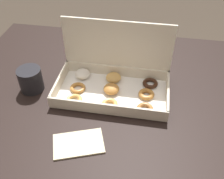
% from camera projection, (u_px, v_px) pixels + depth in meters
% --- Properties ---
extents(dining_table, '(1.12, 0.92, 0.74)m').
position_uv_depth(dining_table, '(99.00, 110.00, 1.05)').
color(dining_table, black).
rests_on(dining_table, ground_plane).
extents(donut_box, '(0.41, 0.23, 0.24)m').
position_uv_depth(donut_box, '(113.00, 77.00, 0.97)').
color(donut_box, white).
rests_on(donut_box, dining_table).
extents(coffee_mug, '(0.09, 0.09, 0.09)m').
position_uv_depth(coffee_mug, '(31.00, 79.00, 0.97)').
color(coffee_mug, '#232328').
rests_on(coffee_mug, dining_table).
extents(paper_napkin, '(0.18, 0.14, 0.01)m').
position_uv_depth(paper_napkin, '(78.00, 144.00, 0.80)').
color(paper_napkin, beige).
rests_on(paper_napkin, dining_table).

